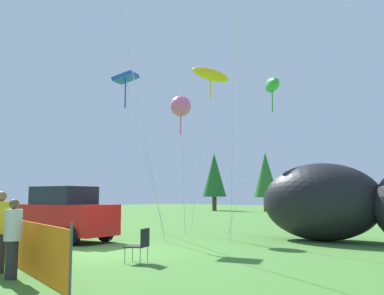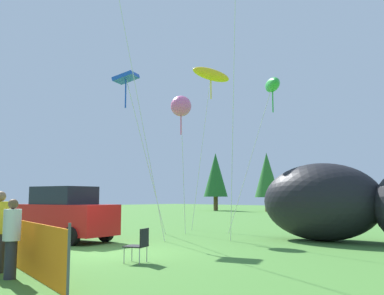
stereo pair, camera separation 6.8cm
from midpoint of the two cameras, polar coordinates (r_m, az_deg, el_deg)
ground_plane at (r=13.46m, az=-11.03°, el=-13.58°), size 120.00×120.00×0.00m
parked_car at (r=16.92m, az=-16.56°, el=-8.55°), size 4.14×2.46×2.05m
folding_chair at (r=11.20m, az=-7.11°, el=-12.53°), size 0.67×0.67×0.87m
inflatable_cat at (r=16.94m, az=19.71°, el=-7.22°), size 6.95×3.68×2.95m
safety_fence at (r=11.18m, az=-22.16°, el=-11.80°), size 7.15×1.51×1.23m
spectator_in_blue_shirt at (r=9.72m, az=-22.98°, el=-10.70°), size 0.35×0.35×1.62m
spectator_in_grey_shirt at (r=10.60m, az=-24.40°, el=-9.74°), size 0.39×0.39×1.79m
kite_yellow_hero at (r=22.64m, az=2.37°, el=9.62°), size 1.79×1.93×8.63m
kite_green_fish at (r=20.56m, az=10.51°, el=8.12°), size 2.68×2.23×7.29m
kite_blue_box at (r=18.48m, az=-8.87°, el=8.81°), size 1.23×3.10×6.89m
kite_pink_octopus at (r=19.29m, az=-1.62°, el=5.50°), size 0.93×1.18×6.18m
horizon_tree_mid at (r=51.81m, az=2.94°, el=-3.69°), size 2.90×2.90×6.91m
horizon_tree_northeast at (r=49.17m, az=9.73°, el=-3.64°), size 2.79×2.79×6.65m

